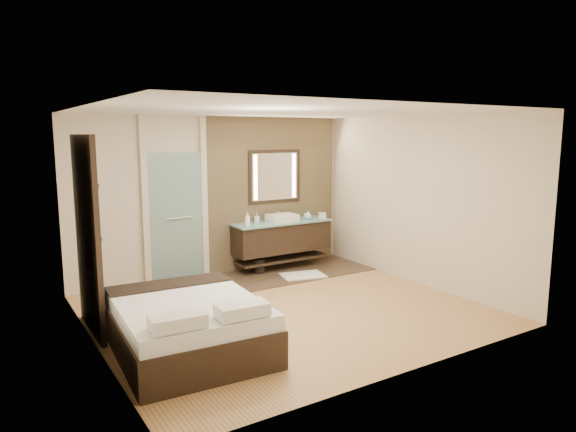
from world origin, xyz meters
TOP-DOWN VIEW (x-y plane):
  - floor at (0.00, 0.00)m, footprint 5.00×5.00m
  - tile_strip at (0.60, 1.60)m, footprint 3.80×1.30m
  - stone_wall at (1.10, 2.21)m, footprint 2.60×0.08m
  - vanity at (1.10, 1.92)m, footprint 1.85×0.55m
  - mirror_unit at (1.10, 2.16)m, footprint 1.06×0.04m
  - frosted_door at (-0.75, 2.20)m, footprint 1.10×0.12m
  - shoji_partition at (-2.43, 0.60)m, footprint 0.06×1.20m
  - bed at (-1.65, -0.59)m, footprint 1.62×1.98m
  - bath_mat at (1.13, 1.27)m, footprint 0.81×0.65m
  - waste_bin at (0.59, 1.85)m, footprint 0.21×0.21m
  - tissue_box at (1.92, 1.82)m, footprint 0.16×0.16m
  - soap_bottle_a at (0.36, 1.81)m, footprint 0.10×0.10m
  - soap_bottle_b at (0.64, 2.01)m, footprint 0.10×0.10m
  - soap_bottle_c at (1.62, 1.84)m, footprint 0.15×0.15m
  - cup at (1.67, 1.95)m, footprint 0.15×0.15m

SIDE VIEW (x-z plane):
  - floor at x=0.00m, z-range 0.00..0.00m
  - tile_strip at x=0.60m, z-range 0.00..0.01m
  - bath_mat at x=1.13m, z-range 0.01..0.03m
  - waste_bin at x=0.59m, z-range 0.00..0.26m
  - bed at x=-1.65m, z-range -0.06..0.67m
  - vanity at x=1.10m, z-range 0.14..1.02m
  - cup at x=1.67m, z-range 0.86..0.96m
  - tissue_box at x=1.92m, z-range 0.86..0.97m
  - soap_bottle_c at x=1.62m, z-range 0.86..1.02m
  - soap_bottle_b at x=0.64m, z-range 0.86..1.04m
  - soap_bottle_a at x=0.36m, z-range 0.86..1.10m
  - frosted_door at x=-0.75m, z-range -0.21..2.49m
  - shoji_partition at x=-2.43m, z-range 0.01..2.41m
  - stone_wall at x=1.10m, z-range 0.00..2.70m
  - mirror_unit at x=1.10m, z-range 1.17..2.13m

